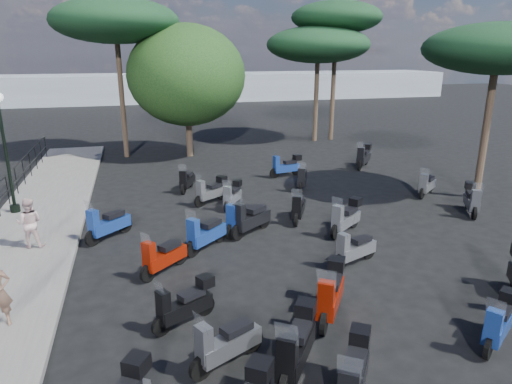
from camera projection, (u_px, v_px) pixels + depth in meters
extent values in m
plane|color=black|center=(269.00, 275.00, 11.88)|extent=(120.00, 120.00, 0.00)
cube|color=slate|center=(22.00, 253.00, 13.04)|extent=(3.00, 30.00, 0.15)
cylinder|color=black|center=(8.00, 190.00, 16.77)|extent=(0.04, 0.04, 1.10)
cylinder|color=black|center=(16.00, 180.00, 18.03)|extent=(0.04, 0.04, 1.10)
cylinder|color=black|center=(24.00, 172.00, 19.30)|extent=(0.04, 0.04, 1.10)
cylinder|color=black|center=(30.00, 164.00, 20.56)|extent=(0.04, 0.04, 1.10)
cylinder|color=black|center=(36.00, 158.00, 21.82)|extent=(0.04, 0.04, 1.10)
cylinder|color=black|center=(41.00, 152.00, 23.08)|extent=(0.04, 0.04, 1.10)
cylinder|color=black|center=(46.00, 147.00, 24.35)|extent=(0.04, 0.04, 1.10)
cylinder|color=black|center=(15.00, 208.00, 16.11)|extent=(0.34, 0.34, 0.25)
cylinder|color=black|center=(6.00, 153.00, 15.52)|extent=(0.12, 0.12, 4.22)
imported|color=beige|center=(29.00, 223.00, 13.06)|extent=(0.76, 0.62, 1.47)
cube|color=black|center=(137.00, 364.00, 7.11)|extent=(0.48, 0.48, 0.27)
cylinder|color=black|center=(161.00, 326.00, 9.32)|extent=(0.44, 0.29, 0.45)
cylinder|color=black|center=(205.00, 306.00, 10.05)|extent=(0.44, 0.29, 0.45)
cube|color=black|center=(186.00, 308.00, 9.67)|extent=(1.22, 0.85, 0.32)
cube|color=black|center=(191.00, 294.00, 9.69)|extent=(0.63, 0.51, 0.13)
cube|color=black|center=(163.00, 306.00, 9.24)|extent=(0.31, 0.34, 0.65)
plane|color=white|center=(160.00, 288.00, 9.08)|extent=(0.23, 0.35, 0.35)
cube|color=black|center=(205.00, 281.00, 9.89)|extent=(0.42, 0.41, 0.24)
cylinder|color=black|center=(192.00, 249.00, 12.87)|extent=(0.45, 0.42, 0.51)
cylinder|color=black|center=(220.00, 234.00, 13.88)|extent=(0.45, 0.42, 0.51)
cube|color=navy|center=(207.00, 235.00, 13.36)|extent=(1.27, 1.19, 0.36)
cube|color=black|center=(211.00, 223.00, 13.42)|extent=(0.69, 0.66, 0.15)
cube|color=navy|center=(193.00, 232.00, 12.79)|extent=(0.39, 0.39, 0.74)
plane|color=white|center=(191.00, 216.00, 12.60)|extent=(0.33, 0.36, 0.39)
cylinder|color=black|center=(92.00, 238.00, 13.61)|extent=(0.44, 0.42, 0.51)
cylinder|color=black|center=(125.00, 225.00, 14.63)|extent=(0.44, 0.42, 0.51)
cube|color=navy|center=(110.00, 225.00, 14.11)|extent=(1.25, 1.19, 0.36)
cube|color=black|center=(114.00, 214.00, 14.16)|extent=(0.68, 0.66, 0.15)
cube|color=navy|center=(93.00, 222.00, 13.54)|extent=(0.38, 0.39, 0.74)
plane|color=white|center=(90.00, 207.00, 13.34)|extent=(0.33, 0.35, 0.39)
cylinder|color=black|center=(183.00, 189.00, 18.50)|extent=(0.26, 0.45, 0.45)
cylinder|color=black|center=(191.00, 182.00, 19.55)|extent=(0.26, 0.45, 0.45)
cube|color=black|center=(187.00, 181.00, 19.02)|extent=(0.77, 1.24, 0.32)
cube|color=black|center=(188.00, 174.00, 19.09)|extent=(0.48, 0.62, 0.13)
cube|color=black|center=(183.00, 179.00, 18.44)|extent=(0.34, 0.30, 0.65)
plane|color=white|center=(182.00, 169.00, 18.26)|extent=(0.35, 0.21, 0.35)
cylinder|color=black|center=(201.00, 368.00, 8.06)|extent=(0.47, 0.30, 0.48)
cylinder|color=black|center=(252.00, 341.00, 8.82)|extent=(0.47, 0.30, 0.48)
cube|color=#46484D|center=(230.00, 344.00, 8.42)|extent=(1.31, 0.88, 0.34)
cube|color=black|center=(237.00, 328.00, 8.44)|extent=(0.67, 0.53, 0.14)
cube|color=#46484D|center=(204.00, 344.00, 7.97)|extent=(0.33, 0.37, 0.70)
plane|color=white|center=(200.00, 323.00, 7.80)|extent=(0.24, 0.37, 0.37)
cylinder|color=black|center=(304.00, 341.00, 8.77)|extent=(0.39, 0.50, 0.53)
cube|color=black|center=(296.00, 351.00, 8.16)|extent=(1.12, 1.39, 0.37)
cube|color=black|center=(300.00, 330.00, 8.24)|extent=(0.65, 0.73, 0.15)
cube|color=black|center=(287.00, 357.00, 7.51)|extent=(0.41, 0.39, 0.77)
plane|color=white|center=(287.00, 334.00, 7.31)|extent=(0.39, 0.31, 0.41)
cube|color=black|center=(306.00, 308.00, 8.58)|extent=(0.50, 0.51, 0.29)
cylinder|color=black|center=(148.00, 273.00, 11.49)|extent=(0.42, 0.39, 0.48)
cylinder|color=black|center=(180.00, 256.00, 12.45)|extent=(0.42, 0.39, 0.48)
cube|color=maroon|center=(166.00, 257.00, 11.95)|extent=(1.19, 1.12, 0.34)
cube|color=black|center=(170.00, 245.00, 12.01)|extent=(0.65, 0.62, 0.14)
cube|color=maroon|center=(149.00, 255.00, 11.42)|extent=(0.36, 0.37, 0.70)
plane|color=white|center=(146.00, 240.00, 11.24)|extent=(0.31, 0.33, 0.37)
cylinder|color=black|center=(238.00, 232.00, 14.01)|extent=(0.49, 0.40, 0.53)
cylinder|color=black|center=(264.00, 220.00, 15.00)|extent=(0.49, 0.40, 0.53)
cube|color=black|center=(252.00, 220.00, 14.49)|extent=(1.38, 1.15, 0.37)
cube|color=black|center=(256.00, 209.00, 14.53)|extent=(0.73, 0.66, 0.15)
cube|color=black|center=(239.00, 216.00, 13.93)|extent=(0.39, 0.41, 0.77)
plane|color=white|center=(238.00, 201.00, 13.73)|extent=(0.32, 0.39, 0.41)
cylinder|color=black|center=(200.00, 201.00, 17.01)|extent=(0.44, 0.33, 0.46)
cylinder|color=black|center=(222.00, 194.00, 17.83)|extent=(0.44, 0.33, 0.46)
cube|color=gray|center=(212.00, 193.00, 17.40)|extent=(1.22, 0.96, 0.33)
cube|color=black|center=(215.00, 185.00, 17.44)|extent=(0.64, 0.56, 0.13)
cube|color=gray|center=(201.00, 189.00, 16.93)|extent=(0.33, 0.36, 0.67)
plane|color=white|center=(199.00, 179.00, 16.77)|extent=(0.26, 0.35, 0.36)
cube|color=black|center=(222.00, 179.00, 17.66)|extent=(0.44, 0.44, 0.25)
cylinder|color=black|center=(357.00, 369.00, 8.03)|extent=(0.37, 0.47, 0.50)
cube|color=black|center=(353.00, 381.00, 7.46)|extent=(1.07, 1.31, 0.35)
cube|color=black|center=(356.00, 359.00, 7.53)|extent=(0.61, 0.69, 0.15)
plane|color=white|center=(350.00, 367.00, 6.64)|extent=(0.37, 0.29, 0.39)
cube|color=black|center=(360.00, 335.00, 7.85)|extent=(0.48, 0.48, 0.27)
cylinder|color=black|center=(324.00, 323.00, 9.35)|extent=(0.38, 0.50, 0.53)
cylinder|color=black|center=(335.00, 292.00, 10.54)|extent=(0.38, 0.50, 0.53)
cube|color=maroon|center=(331.00, 297.00, 9.94)|extent=(1.10, 1.40, 0.37)
cube|color=black|center=(333.00, 281.00, 10.01)|extent=(0.64, 0.73, 0.15)
cube|color=maroon|center=(326.00, 299.00, 9.28)|extent=(0.41, 0.38, 0.77)
plane|color=white|center=(326.00, 279.00, 9.07)|extent=(0.40, 0.30, 0.41)
cube|color=black|center=(336.00, 264.00, 10.35)|extent=(0.50, 0.51, 0.29)
cylinder|color=black|center=(336.00, 232.00, 14.11)|extent=(0.45, 0.37, 0.49)
cylinder|color=black|center=(354.00, 221.00, 15.02)|extent=(0.45, 0.37, 0.49)
cube|color=#969AA0|center=(346.00, 220.00, 14.55)|extent=(1.27, 1.07, 0.35)
cube|color=black|center=(349.00, 210.00, 14.60)|extent=(0.67, 0.61, 0.14)
cube|color=#969AA0|center=(338.00, 217.00, 14.03)|extent=(0.36, 0.38, 0.71)
plane|color=white|center=(337.00, 203.00, 13.85)|extent=(0.29, 0.36, 0.38)
cube|color=black|center=(356.00, 202.00, 14.85)|extent=(0.47, 0.47, 0.27)
cylinder|color=black|center=(296.00, 220.00, 15.14)|extent=(0.30, 0.46, 0.47)
cylinder|color=black|center=(300.00, 208.00, 16.23)|extent=(0.30, 0.46, 0.47)
cube|color=black|center=(299.00, 209.00, 15.68)|extent=(0.87, 1.28, 0.33)
cube|color=black|center=(299.00, 200.00, 15.75)|extent=(0.53, 0.65, 0.14)
cube|color=black|center=(297.00, 206.00, 15.08)|extent=(0.36, 0.32, 0.68)
plane|color=white|center=(297.00, 194.00, 14.89)|extent=(0.36, 0.24, 0.36)
cylinder|color=black|center=(227.00, 206.00, 16.49)|extent=(0.31, 0.41, 0.43)
cylinder|color=black|center=(237.00, 198.00, 17.47)|extent=(0.31, 0.41, 0.43)
cube|color=#969AA0|center=(233.00, 197.00, 16.97)|extent=(0.90, 1.15, 0.31)
cube|color=black|center=(234.00, 190.00, 17.04)|extent=(0.52, 0.60, 0.13)
cube|color=#969AA0|center=(227.00, 195.00, 16.43)|extent=(0.33, 0.31, 0.63)
plane|color=white|center=(227.00, 185.00, 16.26)|extent=(0.32, 0.25, 0.33)
cube|color=black|center=(237.00, 183.00, 17.32)|extent=(0.41, 0.41, 0.23)
cylinder|color=black|center=(489.00, 348.00, 8.62)|extent=(0.43, 0.34, 0.45)
cylinder|color=black|center=(504.00, 322.00, 9.44)|extent=(0.43, 0.34, 0.45)
cube|color=navy|center=(499.00, 326.00, 9.01)|extent=(1.20, 0.96, 0.32)
cube|color=black|center=(503.00, 311.00, 9.05)|extent=(0.63, 0.56, 0.13)
cube|color=navy|center=(493.00, 326.00, 8.54)|extent=(0.33, 0.35, 0.66)
plane|color=white|center=(496.00, 308.00, 8.38)|extent=(0.27, 0.34, 0.35)
cube|color=black|center=(509.00, 296.00, 9.28)|extent=(0.44, 0.43, 0.25)
cylinder|color=black|center=(340.00, 262.00, 12.11)|extent=(0.47, 0.27, 0.46)
cylinder|color=black|center=(369.00, 251.00, 12.78)|extent=(0.47, 0.27, 0.46)
cube|color=gray|center=(356.00, 250.00, 12.42)|extent=(1.29, 0.78, 0.33)
cube|color=black|center=(361.00, 239.00, 12.44)|extent=(0.65, 0.49, 0.14)
cube|color=gray|center=(343.00, 246.00, 12.03)|extent=(0.31, 0.35, 0.68)
plane|color=white|center=(343.00, 231.00, 11.86)|extent=(0.21, 0.37, 0.36)
cylinder|color=black|center=(301.00, 187.00, 18.71)|extent=(0.28, 0.47, 0.47)
cylinder|color=black|center=(303.00, 180.00, 19.81)|extent=(0.28, 0.47, 0.47)
cube|color=black|center=(302.00, 179.00, 19.25)|extent=(0.83, 1.29, 0.33)
cube|color=black|center=(303.00, 172.00, 19.33)|extent=(0.51, 0.65, 0.14)
cube|color=black|center=(301.00, 176.00, 18.65)|extent=(0.36, 0.32, 0.68)
plane|color=white|center=(302.00, 166.00, 18.47)|extent=(0.37, 0.22, 0.36)
cylinder|color=black|center=(275.00, 173.00, 20.90)|extent=(0.48, 0.19, 0.47)
cylinder|color=black|center=(297.00, 170.00, 21.39)|extent=(0.48, 0.19, 0.47)
cube|color=navy|center=(287.00, 168.00, 21.11)|extent=(1.30, 0.57, 0.33)
cube|color=black|center=(290.00, 162.00, 21.10)|extent=(0.63, 0.40, 0.14)
cube|color=navy|center=(276.00, 163.00, 20.80)|extent=(0.27, 0.33, 0.68)
plane|color=white|center=(275.00, 154.00, 20.65)|extent=(0.15, 0.38, 0.36)
cube|color=black|center=(297.00, 157.00, 21.21)|extent=(0.38, 0.37, 0.25)
cylinder|color=black|center=(474.00, 213.00, 15.75)|extent=(0.32, 0.47, 0.48)
cylinder|color=black|center=(468.00, 202.00, 16.85)|extent=(0.32, 0.47, 0.48)
cube|color=#46484D|center=(471.00, 202.00, 16.29)|extent=(0.92, 1.30, 0.34)
cube|color=black|center=(471.00, 194.00, 16.37)|extent=(0.55, 0.67, 0.14)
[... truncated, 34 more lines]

